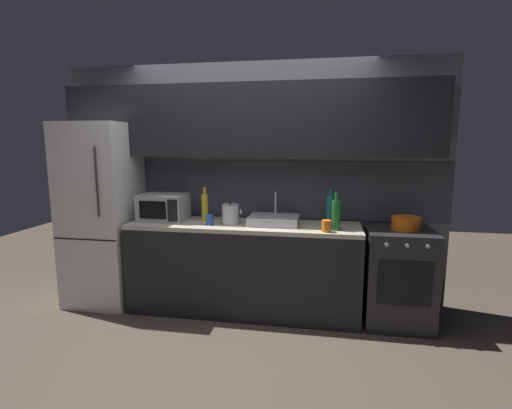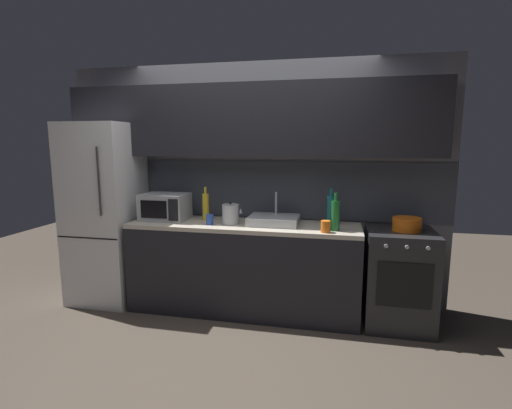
{
  "view_description": "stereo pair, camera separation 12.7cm",
  "coord_description": "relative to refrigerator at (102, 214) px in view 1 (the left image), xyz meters",
  "views": [
    {
      "loc": [
        0.76,
        -2.68,
        1.68
      ],
      "look_at": [
        0.13,
        0.9,
        1.09
      ],
      "focal_mm": 26.64,
      "sensor_mm": 36.0,
      "label": 1
    },
    {
      "loc": [
        0.89,
        -2.65,
        1.68
      ],
      "look_at": [
        0.13,
        0.9,
        1.09
      ],
      "focal_mm": 26.64,
      "sensor_mm": 36.0,
      "label": 2
    }
  ],
  "objects": [
    {
      "name": "ground_plane",
      "position": [
        1.51,
        -0.9,
        -0.94
      ],
      "size": [
        10.0,
        10.0,
        0.0
      ],
      "primitive_type": "plane",
      "color": "#4C4238"
    },
    {
      "name": "oven_range",
      "position": [
        2.99,
        -0.0,
        -0.49
      ],
      "size": [
        0.6,
        0.62,
        0.9
      ],
      "color": "#232326",
      "rests_on": "ground"
    },
    {
      "name": "back_wall",
      "position": [
        1.51,
        0.3,
        0.61
      ],
      "size": [
        4.01,
        0.44,
        2.5
      ],
      "color": "slate",
      "rests_on": "ground"
    },
    {
      "name": "microwave",
      "position": [
        0.68,
        0.02,
        0.09
      ],
      "size": [
        0.46,
        0.35,
        0.27
      ],
      "color": "#A8AAAF",
      "rests_on": "counter_run"
    },
    {
      "name": "kettle",
      "position": [
        1.4,
        -0.04,
        0.05
      ],
      "size": [
        0.2,
        0.16,
        0.22
      ],
      "color": "#B7BABF",
      "rests_on": "counter_run"
    },
    {
      "name": "sink_basin",
      "position": [
        1.81,
        0.03,
        -0.0
      ],
      "size": [
        0.48,
        0.38,
        0.3
      ],
      "color": "#ADAFB5",
      "rests_on": "counter_run"
    },
    {
      "name": "counter_run",
      "position": [
        1.51,
        0.0,
        -0.49
      ],
      "size": [
        2.27,
        0.6,
        0.9
      ],
      "color": "black",
      "rests_on": "ground"
    },
    {
      "name": "wine_bottle_teal",
      "position": [
        2.35,
        0.12,
        0.11
      ],
      "size": [
        0.07,
        0.07,
        0.36
      ],
      "color": "#19666B",
      "rests_on": "counter_run"
    },
    {
      "name": "mug_orange",
      "position": [
        2.32,
        -0.21,
        0.01
      ],
      "size": [
        0.09,
        0.09,
        0.1
      ],
      "primitive_type": "cylinder",
      "color": "orange",
      "rests_on": "counter_run"
    },
    {
      "name": "wine_bottle_green",
      "position": [
        2.4,
        -0.12,
        0.1
      ],
      "size": [
        0.08,
        0.08,
        0.34
      ],
      "color": "#1E6B2D",
      "rests_on": "counter_run"
    },
    {
      "name": "refrigerator",
      "position": [
        0.0,
        0.0,
        0.0
      ],
      "size": [
        0.68,
        0.69,
        1.89
      ],
      "color": "white",
      "rests_on": "ground"
    },
    {
      "name": "cooking_pot",
      "position": [
        3.03,
        0.0,
        0.02
      ],
      "size": [
        0.25,
        0.25,
        0.12
      ],
      "color": "orange",
      "rests_on": "oven_range"
    },
    {
      "name": "mug_blue",
      "position": [
        1.21,
        -0.12,
        0.01
      ],
      "size": [
        0.07,
        0.07,
        0.1
      ],
      "primitive_type": "cylinder",
      "color": "#234299",
      "rests_on": "counter_run"
    },
    {
      "name": "wine_bottle_yellow",
      "position": [
        1.1,
        0.08,
        0.1
      ],
      "size": [
        0.07,
        0.07,
        0.34
      ],
      "color": "gold",
      "rests_on": "counter_run"
    }
  ]
}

